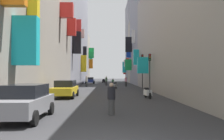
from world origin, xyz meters
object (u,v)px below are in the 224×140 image
parked_car_grey (25,101)px  traffic_light_near_corner (142,66)px  pedestrian_near_left (126,82)px  pedestrian_near_right (111,99)px  parked_car_yellow (65,88)px  scooter_green (113,81)px  scooter_silver (114,85)px  scooter_white (148,93)px  pedestrian_crossing (106,81)px  pedestrian_mid_street (87,81)px  parked_car_blue (90,80)px  traffic_light_far_corner (150,66)px  scooter_black (104,81)px

parked_car_grey → traffic_light_near_corner: (8.14, 20.34, 2.29)m
pedestrian_near_left → pedestrian_near_right: 26.52m
parked_car_yellow → scooter_green: parked_car_yellow is taller
scooter_silver → traffic_light_near_corner: traffic_light_near_corner is taller
parked_car_grey → scooter_white: parked_car_grey is taller
pedestrian_near_right → parked_car_yellow: bearing=113.6°
pedestrian_crossing → pedestrian_mid_street: pedestrian_mid_street is taller
pedestrian_near_left → parked_car_grey: bearing=-103.4°
parked_car_yellow → pedestrian_crossing: (3.33, 21.05, 0.03)m
parked_car_blue → traffic_light_far_corner: traffic_light_far_corner is taller
scooter_black → scooter_white: 35.20m
parked_car_grey → pedestrian_crossing: bearing=83.8°
scooter_silver → scooter_green: same height
parked_car_blue → scooter_silver: (4.63, -17.50, -0.25)m
pedestrian_near_right → parked_car_blue: bearing=95.9°
parked_car_blue → scooter_black: bearing=59.9°
scooter_silver → scooter_white: 12.80m
pedestrian_near_right → pedestrian_mid_street: pedestrian_mid_street is taller
scooter_green → pedestrian_near_right: bearing=-91.4°
scooter_silver → pedestrian_near_right: bearing=-92.1°
parked_car_grey → scooter_black: (2.69, 43.84, -0.32)m
pedestrian_mid_street → traffic_light_near_corner: (7.78, -5.45, 2.21)m
scooter_silver → traffic_light_far_corner: (3.65, -6.35, 2.39)m
scooter_green → scooter_silver: bearing=-90.7°
parked_car_yellow → scooter_silver: 12.63m
traffic_light_near_corner → pedestrian_mid_street: bearing=145.0°
pedestrian_crossing → pedestrian_mid_street: size_ratio=0.92×
parked_car_grey → pedestrian_near_right: bearing=15.8°
scooter_silver → pedestrian_crossing: bearing=97.1°
parked_car_grey → pedestrian_mid_street: pedestrian_mid_street is taller
pedestrian_near_right → scooter_silver: bearing=87.9°
parked_car_yellow → traffic_light_far_corner: 10.02m
pedestrian_near_right → pedestrian_near_left: bearing=84.1°
pedestrian_near_left → scooter_white: bearing=-88.9°
parked_car_yellow → parked_car_blue: bearing=90.3°
parked_car_grey → pedestrian_mid_street: size_ratio=2.25×
pedestrian_near_right → scooter_green: bearing=88.6°
pedestrian_crossing → pedestrian_near_right: (0.41, -29.64, -0.03)m
pedestrian_near_right → pedestrian_mid_street: 24.95m
parked_car_yellow → parked_car_grey: (-0.02, -9.66, 0.03)m
scooter_green → pedestrian_mid_street: (-4.41, -16.69, 0.41)m
parked_car_grey → parked_car_blue: parked_car_grey is taller
pedestrian_mid_street → scooter_silver: bearing=-46.1°
pedestrian_mid_street → parked_car_grey: bearing=-90.8°
traffic_light_near_corner → traffic_light_far_corner: bearing=-89.7°
pedestrian_crossing → parked_car_yellow: bearing=-99.0°
scooter_black → traffic_light_far_corner: bearing=-79.2°
scooter_green → traffic_light_near_corner: 22.54m
scooter_silver → parked_car_grey: bearing=-101.9°
pedestrian_near_right → pedestrian_mid_street: size_ratio=0.89×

